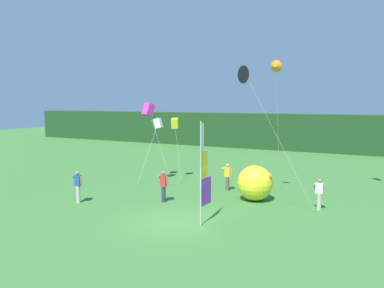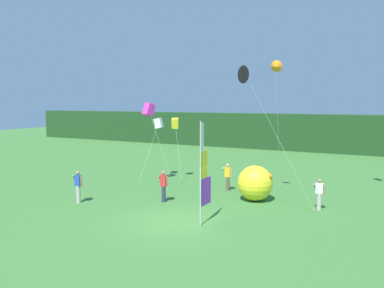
{
  "view_description": "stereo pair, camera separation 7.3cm",
  "coord_description": "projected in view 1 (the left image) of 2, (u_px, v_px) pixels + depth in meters",
  "views": [
    {
      "loc": [
        8.72,
        -14.58,
        5.32
      ],
      "look_at": [
        -0.72,
        2.9,
        3.2
      ],
      "focal_mm": 36.66,
      "sensor_mm": 36.0,
      "label": 1
    },
    {
      "loc": [
        8.78,
        -14.55,
        5.32
      ],
      "look_at": [
        -0.72,
        2.9,
        3.2
      ],
      "focal_mm": 36.66,
      "sensor_mm": 36.0,
      "label": 2
    }
  ],
  "objects": [
    {
      "name": "person_mid_field",
      "position": [
        78.0,
        186.0,
        20.74
      ],
      "size": [
        0.55,
        0.48,
        1.71
      ],
      "color": "#B7B2A3",
      "rests_on": "ground"
    },
    {
      "name": "banner_flag",
      "position": [
        204.0,
        175.0,
        16.99
      ],
      "size": [
        0.06,
        1.03,
        4.54
      ],
      "color": "#B7B7BC",
      "rests_on": "ground"
    },
    {
      "name": "kite_yellow_box_2",
      "position": [
        175.0,
        123.0,
        26.6
      ],
      "size": [
        1.18,
        1.0,
        4.27
      ],
      "color": "brown",
      "rests_on": "ground"
    },
    {
      "name": "distant_treeline",
      "position": [
        312.0,
        133.0,
        42.6
      ],
      "size": [
        80.0,
        2.4,
        4.04
      ],
      "primitive_type": "cube",
      "color": "#1E421E",
      "rests_on": "ground"
    },
    {
      "name": "inflatable_balloon",
      "position": [
        255.0,
        183.0,
        21.21
      ],
      "size": [
        1.94,
        1.93,
        1.93
      ],
      "color": "yellow",
      "rests_on": "ground"
    },
    {
      "name": "person_far_left",
      "position": [
        164.0,
        185.0,
        20.9
      ],
      "size": [
        0.55,
        0.48,
        1.69
      ],
      "color": "#2D334C",
      "rests_on": "ground"
    },
    {
      "name": "person_near_banner",
      "position": [
        228.0,
        176.0,
        23.64
      ],
      "size": [
        0.55,
        0.48,
        1.65
      ],
      "color": "brown",
      "rests_on": "ground"
    },
    {
      "name": "person_far_right",
      "position": [
        319.0,
        193.0,
        19.37
      ],
      "size": [
        0.55,
        0.48,
        1.58
      ],
      "color": "#B7B2A3",
      "rests_on": "ground"
    },
    {
      "name": "kite_orange_delta_5",
      "position": [
        276.0,
        68.0,
        20.84
      ],
      "size": [
        0.71,
        2.95,
        7.55
      ],
      "color": "brown",
      "rests_on": "ground"
    },
    {
      "name": "kite_white_box_1",
      "position": [
        158.0,
        123.0,
        27.14
      ],
      "size": [
        0.67,
        2.76,
        4.26
      ],
      "color": "brown",
      "rests_on": "ground"
    },
    {
      "name": "kite_black_delta_0",
      "position": [
        246.0,
        75.0,
        18.43
      ],
      "size": [
        3.54,
        1.93,
        7.05
      ],
      "color": "brown",
      "rests_on": "ground"
    },
    {
      "name": "ground_plane",
      "position": [
        175.0,
        222.0,
        17.44
      ],
      "size": [
        120.0,
        120.0,
        0.0
      ],
      "primitive_type": "plane",
      "color": "#3D7533"
    },
    {
      "name": "kite_magenta_box_4",
      "position": [
        148.0,
        110.0,
        25.1
      ],
      "size": [
        1.89,
        0.86,
        5.3
      ],
      "color": "brown",
      "rests_on": "ground"
    }
  ]
}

